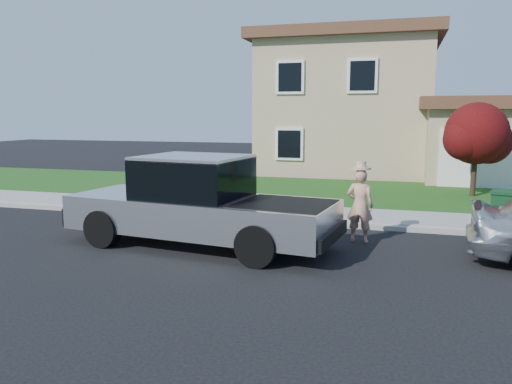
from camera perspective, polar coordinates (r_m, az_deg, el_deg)
ground at (r=10.81m, az=1.00°, el=-6.92°), size 80.00×80.00×0.00m
curb at (r=13.37m, az=8.42°, el=-3.68°), size 40.00×0.20×0.12m
sidewalk at (r=14.44m, az=9.01°, el=-2.70°), size 40.00×2.00×0.15m
lawn at (r=18.85m, az=10.73°, el=-0.12°), size 40.00×7.00×0.10m
house at (r=26.47m, az=13.27°, el=9.11°), size 14.00×11.30×6.85m
pickup_truck at (r=11.25m, az=-6.51°, el=-1.40°), size 6.40×2.85×2.03m
woman at (r=11.77m, az=11.79°, el=-1.35°), size 0.68×0.50×1.89m
ornamental_tree at (r=18.99m, az=23.96°, el=5.82°), size 2.38×2.14×3.26m
trash_bin at (r=13.58m, az=26.45°, el=-1.84°), size 0.75×0.82×0.96m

